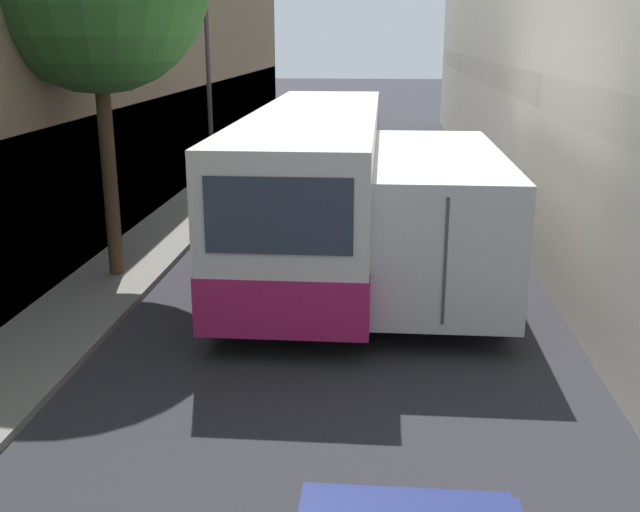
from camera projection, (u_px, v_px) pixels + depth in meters
ground_plane at (330, 303)px, 13.57m from camera, size 150.00×150.00×0.00m
sidewalk_left at (97, 294)px, 13.90m from camera, size 1.77×60.00×0.12m
bus at (316, 181)px, 16.00m from camera, size 2.57×11.57×3.16m
box_truck at (429, 204)px, 14.78m from camera, size 2.41×8.79×2.65m
street_lamp at (206, 20)px, 19.17m from camera, size 0.36×0.80×7.19m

